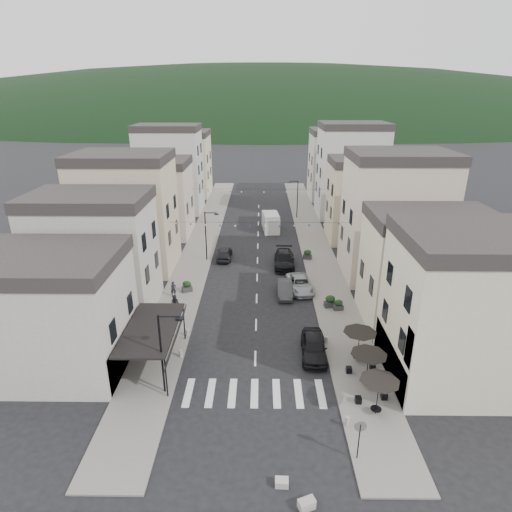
# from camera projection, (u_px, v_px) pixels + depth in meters

# --- Properties ---
(ground) EXTENTS (700.00, 700.00, 0.00)m
(ground) POSITION_uv_depth(u_px,v_px,m) (254.00, 414.00, 27.19)
(ground) COLOR black
(ground) RESTS_ON ground
(sidewalk_left) EXTENTS (4.00, 76.00, 0.12)m
(sidewalk_left) POSITION_uv_depth(u_px,v_px,m) (202.00, 243.00, 57.02)
(sidewalk_left) COLOR slate
(sidewalk_left) RESTS_ON ground
(sidewalk_right) EXTENTS (4.00, 76.00, 0.12)m
(sidewalk_right) POSITION_uv_depth(u_px,v_px,m) (314.00, 243.00, 56.85)
(sidewalk_right) COLOR slate
(sidewalk_right) RESTS_ON ground
(hill_backdrop) EXTENTS (640.00, 360.00, 70.00)m
(hill_backdrop) POSITION_uv_depth(u_px,v_px,m) (261.00, 117.00, 306.24)
(hill_backdrop) COLOR black
(hill_backdrop) RESTS_ON ground
(boutique_building) EXTENTS (12.00, 8.00, 8.00)m
(boutique_building) POSITION_uv_depth(u_px,v_px,m) (39.00, 318.00, 30.54)
(boutique_building) COLOR #A7A499
(boutique_building) RESTS_ON ground
(bistro_building) EXTENTS (10.00, 8.00, 10.00)m
(bistro_building) POSITION_uv_depth(u_px,v_px,m) (469.00, 315.00, 28.92)
(bistro_building) COLOR beige
(bistro_building) RESTS_ON ground
(boutique_awning) EXTENTS (3.77, 7.50, 3.28)m
(boutique_awning) POSITION_uv_depth(u_px,v_px,m) (155.00, 330.00, 30.78)
(boutique_awning) COLOR black
(boutique_awning) RESTS_ON ground
(buildings_row_left) EXTENTS (10.20, 54.16, 14.00)m
(buildings_row_left) POSITION_uv_depth(u_px,v_px,m) (156.00, 188.00, 60.22)
(buildings_row_left) COLOR #A7A499
(buildings_row_left) RESTS_ON ground
(buildings_row_right) EXTENTS (10.20, 54.16, 14.50)m
(buildings_row_right) POSITION_uv_depth(u_px,v_px,m) (364.00, 189.00, 58.75)
(buildings_row_right) COLOR beige
(buildings_row_right) RESTS_ON ground
(cafe_terrace) EXTENTS (2.50, 8.10, 2.53)m
(cafe_terrace) POSITION_uv_depth(u_px,v_px,m) (369.00, 358.00, 28.85)
(cafe_terrace) COLOR black
(cafe_terrace) RESTS_ON ground
(streetlamp_left_near) EXTENTS (1.70, 0.56, 6.00)m
(streetlamp_left_near) POSITION_uv_depth(u_px,v_px,m) (165.00, 346.00, 27.76)
(streetlamp_left_near) COLOR black
(streetlamp_left_near) RESTS_ON ground
(streetlamp_left_far) EXTENTS (1.70, 0.56, 6.00)m
(streetlamp_left_far) POSITION_uv_depth(u_px,v_px,m) (208.00, 231.00, 50.08)
(streetlamp_left_far) COLOR black
(streetlamp_left_far) RESTS_ON ground
(streetlamp_right_far) EXTENTS (1.70, 0.56, 6.00)m
(streetlamp_right_far) POSITION_uv_depth(u_px,v_px,m) (296.00, 195.00, 66.70)
(streetlamp_right_far) COLOR black
(streetlamp_right_far) RESTS_ON ground
(traffic_sign) EXTENTS (0.70, 0.07, 2.70)m
(traffic_sign) POSITION_uv_depth(u_px,v_px,m) (360.00, 433.00, 23.17)
(traffic_sign) COLOR black
(traffic_sign) RESTS_ON ground
(bollards) EXTENTS (11.66, 10.26, 0.60)m
(bollards) POSITION_uv_depth(u_px,v_px,m) (255.00, 358.00, 32.15)
(bollards) COLOR gray
(bollards) RESTS_ON ground
(bunting_near) EXTENTS (19.00, 0.28, 0.62)m
(bunting_near) POSITION_uv_depth(u_px,v_px,m) (257.00, 225.00, 45.58)
(bunting_near) COLOR black
(bunting_near) RESTS_ON ground
(bunting_far) EXTENTS (19.00, 0.28, 0.62)m
(bunting_far) POSITION_uv_depth(u_px,v_px,m) (258.00, 192.00, 60.46)
(bunting_far) COLOR black
(bunting_far) RESTS_ON ground
(parked_car_a) EXTENTS (2.12, 4.83, 1.62)m
(parked_car_a) POSITION_uv_depth(u_px,v_px,m) (314.00, 346.00, 32.85)
(parked_car_a) COLOR black
(parked_car_a) RESTS_ON ground
(parked_car_b) EXTENTS (1.47, 4.13, 1.36)m
(parked_car_b) POSITION_uv_depth(u_px,v_px,m) (285.00, 289.00, 42.54)
(parked_car_b) COLOR #302F31
(parked_car_b) RESTS_ON ground
(parked_car_c) EXTENTS (2.92, 5.25, 1.39)m
(parked_car_c) POSITION_uv_depth(u_px,v_px,m) (300.00, 284.00, 43.59)
(parked_car_c) COLOR #969A9F
(parked_car_c) RESTS_ON ground
(parked_car_d) EXTENTS (2.44, 5.68, 1.63)m
(parked_car_d) POSITION_uv_depth(u_px,v_px,m) (284.00, 259.00, 49.48)
(parked_car_d) COLOR black
(parked_car_d) RESTS_ON ground
(parked_car_e) EXTENTS (1.74, 4.30, 1.46)m
(parked_car_e) POSITION_uv_depth(u_px,v_px,m) (224.00, 253.00, 51.54)
(parked_car_e) COLOR black
(parked_car_e) RESTS_ON ground
(delivery_van) EXTENTS (2.58, 5.53, 2.57)m
(delivery_van) POSITION_uv_depth(u_px,v_px,m) (271.00, 222.00, 61.95)
(delivery_van) COLOR silver
(delivery_van) RESTS_ON ground
(pedestrian_a) EXTENTS (0.64, 0.50, 1.55)m
(pedestrian_a) POSITION_uv_depth(u_px,v_px,m) (173.00, 289.00, 42.03)
(pedestrian_a) COLOR black
(pedestrian_a) RESTS_ON sidewalk_left
(pedestrian_b) EXTENTS (0.97, 0.81, 1.78)m
(pedestrian_b) POSITION_uv_depth(u_px,v_px,m) (175.00, 304.00, 38.83)
(pedestrian_b) COLOR black
(pedestrian_b) RESTS_ON sidewalk_left
(concrete_block_a) EXTENTS (0.93, 0.76, 0.50)m
(concrete_block_a) POSITION_uv_depth(u_px,v_px,m) (306.00, 504.00, 21.02)
(concrete_block_a) COLOR gray
(concrete_block_a) RESTS_ON ground
(concrete_block_b) EXTENTS (0.73, 0.65, 0.45)m
(concrete_block_b) POSITION_uv_depth(u_px,v_px,m) (309.00, 502.00, 21.15)
(concrete_block_b) COLOR gray
(concrete_block_b) RESTS_ON ground
(concrete_block_c) EXTENTS (0.72, 0.52, 0.40)m
(concrete_block_c) POSITION_uv_depth(u_px,v_px,m) (282.00, 482.00, 22.24)
(concrete_block_c) COLOR #AAA5A1
(concrete_block_c) RESTS_ON ground
(planter_la) EXTENTS (1.21, 0.93, 1.20)m
(planter_la) POSITION_uv_depth(u_px,v_px,m) (170.00, 312.00, 38.12)
(planter_la) COLOR #2E2D30
(planter_la) RESTS_ON sidewalk_left
(planter_lb) EXTENTS (1.16, 0.90, 1.14)m
(planter_lb) POSITION_uv_depth(u_px,v_px,m) (187.00, 286.00, 43.10)
(planter_lb) COLOR #313133
(planter_lb) RESTS_ON sidewalk_left
(planter_ra) EXTENTS (0.99, 0.68, 1.02)m
(planter_ra) POSITION_uv_depth(u_px,v_px,m) (338.00, 305.00, 39.56)
(planter_ra) COLOR #2E2E30
(planter_ra) RESTS_ON sidewalk_right
(planter_rb) EXTENTS (1.15, 0.77, 1.19)m
(planter_rb) POSITION_uv_depth(u_px,v_px,m) (330.00, 301.00, 40.04)
(planter_rb) COLOR #2B2B2E
(planter_rb) RESTS_ON sidewalk_right
(planter_rc) EXTENTS (1.15, 0.82, 1.16)m
(planter_rc) POSITION_uv_depth(u_px,v_px,m) (307.00, 255.00, 51.29)
(planter_rc) COLOR #2E2E31
(planter_rc) RESTS_ON sidewalk_right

